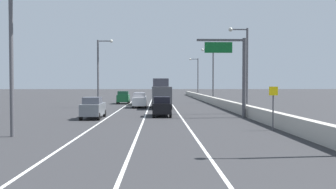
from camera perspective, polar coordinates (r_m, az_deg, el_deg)
The scene contains 18 objects.
ground_plane at distance 69.82m, azimuth -1.05°, elevation -0.91°, with size 320.00×320.00×0.00m, color #2D2D30.
lane_stripe_left at distance 61.01m, azimuth -6.13°, elevation -1.29°, with size 0.16×130.00×0.00m, color silver.
lane_stripe_center at distance 60.84m, azimuth -2.84°, elevation -1.29°, with size 0.16×130.00×0.00m, color silver.
lane_stripe_right at distance 60.86m, azimuth 0.45°, elevation -1.29°, with size 0.16×130.00×0.00m, color silver.
jersey_barrier_right at distance 46.64m, azimuth 9.15°, elevation -1.54°, with size 0.60×120.00×1.10m, color #B2ADA3.
overhead_sign_gantry at distance 33.57m, azimuth 11.10°, elevation 4.33°, with size 4.68×0.36×7.50m.
speed_advisory_sign at distance 24.79m, azimuth 16.78°, elevation -1.62°, with size 0.60×0.11×3.00m.
lamp_post_right_second at distance 38.26m, azimuth 12.37°, elevation 4.90°, with size 2.14×0.44×9.20m.
lamp_post_right_third at distance 59.69m, azimuth 7.11°, elevation 3.76°, with size 2.14×0.44×9.20m.
lamp_post_right_fourth at distance 81.38m, azimuth 4.71°, elevation 3.21°, with size 2.14×0.44×9.20m.
lamp_post_left_near at distance 22.91m, azimuth -23.56°, elevation 6.99°, with size 2.14×0.44×9.20m.
lamp_post_left_mid at distance 48.13m, azimuth -11.02°, elevation 4.24°, with size 2.14×0.44×9.20m.
car_green_0 at distance 57.10m, azimuth -7.30°, elevation -0.48°, with size 2.05×4.19×2.05m.
car_black_1 at distance 34.58m, azimuth -1.06°, elevation -1.95°, with size 1.88×4.52×1.94m.
car_gray_2 at distance 32.85m, azimuth -12.11°, elevation -2.14°, with size 1.77×4.32×1.99m.
car_silver_3 at distance 53.73m, azimuth -4.66°, elevation -0.67°, with size 1.96×4.79×1.93m.
car_white_4 at distance 47.44m, azimuth -4.69°, elevation -0.93°, with size 2.07×4.77×2.01m.
box_truck at distance 46.45m, azimuth -1.14°, elevation -0.00°, with size 2.65×8.26×3.95m.
Camera 1 is at (-0.72, -5.74, 3.16)m, focal length 37.38 mm.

